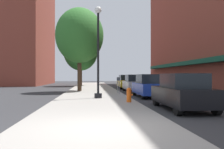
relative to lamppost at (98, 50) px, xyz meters
name	(u,v)px	position (x,y,z in m)	size (l,w,h in m)	color
ground_plane	(132,91)	(3.71, 9.20, -3.20)	(90.00, 90.00, 0.00)	#2D2D30
sidewalk_slab	(93,90)	(-0.29, 10.20, -3.14)	(4.80, 50.00, 0.12)	gray
building_far_background	(30,30)	(-11.30, 28.20, 6.46)	(6.80, 18.00, 19.37)	brown
lamppost	(98,50)	(0.00, 0.00, 0.00)	(0.48, 0.48, 5.90)	black
fire_hydrant	(129,95)	(1.61, -2.54, -2.68)	(0.33, 0.26, 0.79)	#E05614
parking_meter_near	(118,83)	(1.76, 4.62, -2.25)	(0.14, 0.09, 1.31)	slate
parking_meter_far	(119,83)	(1.76, 3.53, -2.25)	(0.14, 0.09, 1.31)	slate
tree_near	(81,51)	(-2.03, 20.60, 2.03)	(5.11, 5.11, 8.06)	#422D1E
tree_mid	(80,36)	(-1.56, 7.56, 2.17)	(4.56, 4.56, 7.89)	#422D1E
car_black	(182,92)	(3.71, -4.84, -2.39)	(1.80, 4.30, 1.66)	black
car_blue	(149,86)	(3.71, 1.56, -2.39)	(1.80, 4.30, 1.66)	black
car_silver	(134,83)	(3.71, 7.50, -2.39)	(1.80, 4.30, 1.66)	black
car_yellow	(126,82)	(3.71, 13.15, -2.39)	(1.80, 4.30, 1.66)	black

